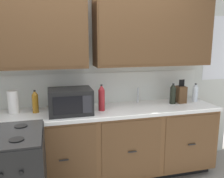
{
  "coord_description": "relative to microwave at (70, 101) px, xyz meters",
  "views": [
    {
      "loc": [
        -0.49,
        -2.39,
        1.71
      ],
      "look_at": [
        0.22,
        0.27,
        1.16
      ],
      "focal_mm": 38.39,
      "sensor_mm": 36.0,
      "label": 1
    }
  ],
  "objects": [
    {
      "name": "counter_run",
      "position": [
        0.27,
        0.05,
        -0.58
      ],
      "size": [
        3.09,
        0.64,
        0.91
      ],
      "color": "black",
      "rests_on": "ground_plane"
    },
    {
      "name": "bottle_amber",
      "position": [
        -0.38,
        0.12,
        -0.01
      ],
      "size": [
        0.07,
        0.07,
        0.26
      ],
      "color": "#9E6619",
      "rests_on": "counter_run"
    },
    {
      "name": "microwave",
      "position": [
        0.0,
        0.0,
        0.0
      ],
      "size": [
        0.48,
        0.37,
        0.28
      ],
      "color": "black",
      "rests_on": "counter_run"
    },
    {
      "name": "bottle_clear",
      "position": [
        1.69,
        0.13,
        -0.02
      ],
      "size": [
        0.07,
        0.07,
        0.25
      ],
      "color": "silver",
      "rests_on": "counter_run"
    },
    {
      "name": "bottle_dark",
      "position": [
        1.33,
        0.09,
        -0.01
      ],
      "size": [
        0.08,
        0.08,
        0.27
      ],
      "color": "black",
      "rests_on": "counter_run"
    },
    {
      "name": "bottle_red",
      "position": [
        0.36,
        0.01,
        0.01
      ],
      "size": [
        0.08,
        0.08,
        0.31
      ],
      "color": "maroon",
      "rests_on": "counter_run"
    },
    {
      "name": "wall_unit",
      "position": [
        0.28,
        0.25,
        0.61
      ],
      "size": [
        4.26,
        0.4,
        2.54
      ],
      "color": "silver",
      "rests_on": "ground_plane"
    },
    {
      "name": "paper_towel_roll",
      "position": [
        -0.62,
        0.16,
        -0.01
      ],
      "size": [
        0.12,
        0.12,
        0.26
      ],
      "primitive_type": "cylinder",
      "color": "white",
      "rests_on": "counter_run"
    },
    {
      "name": "sink_faucet",
      "position": [
        0.91,
        0.26,
        -0.04
      ],
      "size": [
        0.02,
        0.02,
        0.2
      ],
      "primitive_type": "cylinder",
      "color": "#B2B5BA",
      "rests_on": "counter_run"
    },
    {
      "name": "knife_block",
      "position": [
        1.46,
        0.11,
        -0.02
      ],
      "size": [
        0.11,
        0.14,
        0.31
      ],
      "color": "#52361E",
      "rests_on": "counter_run"
    }
  ]
}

